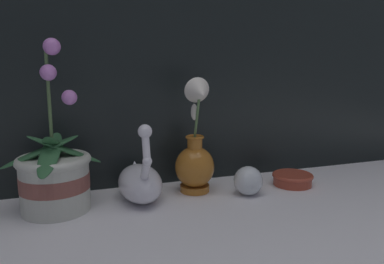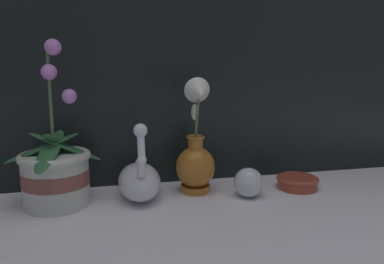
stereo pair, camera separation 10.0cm
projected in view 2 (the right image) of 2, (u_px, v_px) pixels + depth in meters
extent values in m
plane|color=white|center=(191.00, 210.00, 0.92)|extent=(2.80, 2.80, 0.00)
cylinder|color=beige|center=(56.00, 179.00, 0.94)|extent=(0.16, 0.16, 0.13)
cylinder|color=brown|center=(56.00, 177.00, 0.94)|extent=(0.16, 0.16, 0.04)
torus|color=beige|center=(54.00, 157.00, 0.93)|extent=(0.18, 0.18, 0.02)
cylinder|color=#4C6B3D|center=(50.00, 102.00, 0.90)|extent=(0.01, 0.02, 0.26)
ellipsoid|color=#2D6038|center=(66.00, 147.00, 0.93)|extent=(0.18, 0.06, 0.09)
ellipsoid|color=#2D6038|center=(57.00, 145.00, 0.95)|extent=(0.07, 0.16, 0.10)
ellipsoid|color=#2D6038|center=(41.00, 148.00, 0.92)|extent=(0.18, 0.05, 0.08)
ellipsoid|color=#2D6038|center=(50.00, 150.00, 0.90)|extent=(0.08, 0.19, 0.08)
sphere|color=#C67AD1|center=(53.00, 47.00, 0.88)|extent=(0.04, 0.04, 0.04)
sphere|color=#C67AD1|center=(49.00, 72.00, 0.88)|extent=(0.04, 0.04, 0.04)
sphere|color=#C67AD1|center=(69.00, 96.00, 0.90)|extent=(0.04, 0.04, 0.04)
ellipsoid|color=white|center=(139.00, 181.00, 0.99)|extent=(0.11, 0.19, 0.09)
cone|color=white|center=(137.00, 169.00, 1.06)|extent=(0.06, 0.07, 0.07)
cylinder|color=white|center=(141.00, 169.00, 0.91)|extent=(0.02, 0.06, 0.07)
sphere|color=white|center=(142.00, 160.00, 0.88)|extent=(0.02, 0.02, 0.02)
cylinder|color=white|center=(141.00, 145.00, 0.88)|extent=(0.02, 0.04, 0.07)
sphere|color=white|center=(140.00, 131.00, 0.89)|extent=(0.03, 0.03, 0.03)
cylinder|color=#B26B23|center=(195.00, 188.00, 1.05)|extent=(0.08, 0.08, 0.02)
ellipsoid|color=#B26B23|center=(195.00, 167.00, 1.04)|extent=(0.11, 0.11, 0.11)
cylinder|color=#B26B23|center=(195.00, 143.00, 1.03)|extent=(0.04, 0.04, 0.03)
torus|color=#B26B23|center=(195.00, 137.00, 1.02)|extent=(0.05, 0.05, 0.01)
cylinder|color=#567A47|center=(197.00, 118.00, 1.00)|extent=(0.01, 0.04, 0.11)
cone|color=white|center=(199.00, 93.00, 0.96)|extent=(0.07, 0.06, 0.08)
ellipsoid|color=white|center=(195.00, 112.00, 1.00)|extent=(0.02, 0.02, 0.04)
sphere|color=silver|center=(248.00, 182.00, 1.00)|extent=(0.08, 0.08, 0.08)
cylinder|color=#A8422D|center=(297.00, 183.00, 1.07)|extent=(0.11, 0.11, 0.03)
torus|color=#A8422D|center=(298.00, 179.00, 1.07)|extent=(0.12, 0.12, 0.01)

